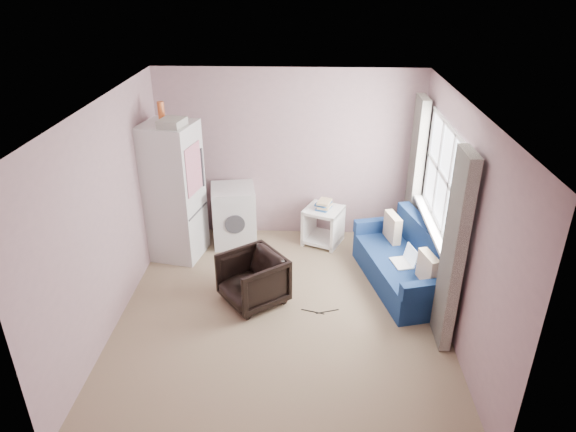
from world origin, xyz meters
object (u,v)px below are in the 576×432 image
Objects in this scene: side_table at (323,223)px; sofa at (407,265)px; fridge at (174,191)px; washing_machine at (234,214)px; armchair at (253,277)px.

sofa reaches higher than side_table.
fridge is 0.98m from washing_machine.
sofa is at bearing -34.07° from washing_machine.
sofa is at bearing -0.13° from fridge.
side_table is at bearing 120.53° from sofa.
washing_machine is at bearing 141.97° from sofa.
fridge is at bearing -171.25° from armchair.
armchair is 1.74m from fridge.
washing_machine is 2.59m from sofa.
washing_machine reaches higher than sofa.
fridge reaches higher than side_table.
armchair is 0.37× the size of sofa.
side_table is at bearing -9.47° from washing_machine.
fridge reaches higher than sofa.
fridge is (-1.17, 1.12, 0.62)m from armchair.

